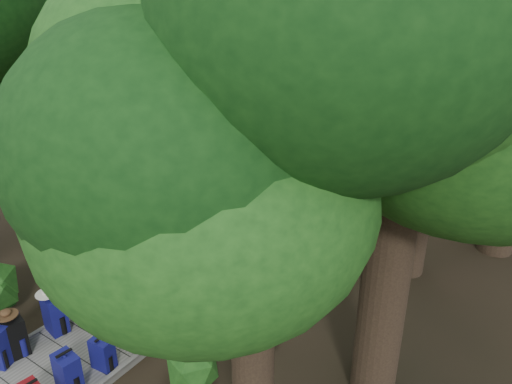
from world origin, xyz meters
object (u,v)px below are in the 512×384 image
Objects in this scene: backpack_right_d at (138,329)px; duffel_right_black at (181,296)px; backpack_left_d at (104,289)px; lone_suitcase_on_sand at (364,156)px; backpack_right_b at (67,371)px; duffel_right_khaki at (164,317)px; backpack_left_b at (15,333)px; suitcase_on_boardwalk at (84,306)px; backpack_right_c at (102,352)px; sun_lounger at (462,155)px; kayak at (308,127)px; backpack_left_c at (54,312)px.

duffel_right_black is at bearing 88.20° from backpack_right_d.
lone_suitcase_on_sand is (1.06, 10.12, -0.05)m from backpack_left_d.
duffel_right_black is at bearing 97.30° from backpack_right_b.
duffel_right_khaki is (1.50, 0.10, -0.06)m from backpack_left_d.
backpack_left_b is 2.46m from duffel_right_khaki.
suitcase_on_boardwalk is at bearing -88.98° from lone_suitcase_on_sand.
backpack_right_c is at bearing 93.27° from backpack_right_b.
backpack_right_d is 0.82× the size of duffel_right_black.
duffel_right_khaki is at bearing -77.65° from duffel_right_black.
kayak is at bearing 176.79° from sun_lounger.
sun_lounger is at bearing 76.84° from duffel_right_black.
lone_suitcase_on_sand is (1.15, 11.90, -0.15)m from backpack_left_b.
backpack_right_b reaches higher than backpack_left_d.
backpack_right_c is 0.91× the size of suitcase_on_boardwalk.
lone_suitcase_on_sand is (-0.34, 11.30, -0.07)m from backpack_right_c.
backpack_left_c is at bearing 158.78° from backpack_right_b.
backpack_left_b is 1.44m from backpack_right_b.
suitcase_on_boardwalk reaches higher than backpack_left_d.
duffel_right_khaki is (0.15, 1.90, -0.15)m from backpack_right_b.
sun_lounger is (3.81, 13.96, -0.21)m from backpack_left_b.
suitcase_on_boardwalk is at bearing 76.66° from backpack_left_c.
backpack_right_d reaches higher than duffel_right_khaki.
backpack_right_d is at bearing 32.93° from backpack_left_c.
backpack_right_c is at bearing -99.93° from sun_lounger.
suitcase_on_boardwalk is 0.39× the size of sun_lounger.
sun_lounger is at bearing 76.35° from suitcase_on_boardwalk.
backpack_right_d is 0.90× the size of suitcase_on_boardwalk.
backpack_left_d is 0.93× the size of backpack_right_c.
backpack_left_b is at bearing -100.91° from suitcase_on_boardwalk.
duffel_right_black is at bearing 35.33° from backpack_left_d.
lone_suitcase_on_sand is at bearing -40.20° from kayak.
kayak is at bearing 113.97° from backpack_left_b.
kayak is (-3.78, 14.33, -0.32)m from backpack_right_b.
backpack_left_c is at bearing -129.06° from duffel_right_black.
backpack_left_d is at bearing -84.64° from kayak.
suitcase_on_boardwalk is (-1.17, -1.33, 0.10)m from duffel_right_black.
backpack_right_b is at bearing -43.98° from suitcase_on_boardwalk.
backpack_left_b reaches higher than backpack_right_b.
backpack_right_b is (1.44, -0.03, -0.02)m from backpack_left_b.
backpack_left_c is at bearing -147.14° from duffel_right_khaki.
backpack_right_b is (1.38, -0.75, -0.03)m from backpack_left_c.
suitcase_on_boardwalk is 13.27m from sun_lounger.
suitcase_on_boardwalk reaches higher than lone_suitcase_on_sand.
suitcase_on_boardwalk is at bearing 141.45° from backpack_right_b.
duffel_right_black is 1.77m from suitcase_on_boardwalk.
backpack_left_d is (0.03, 1.06, -0.11)m from backpack_left_c.
backpack_right_c is at bearing 5.68° from backpack_left_c.
backpack_left_b reaches higher than suitcase_on_boardwalk.
backpack_right_b is at bearing -99.67° from sun_lounger.
backpack_right_d is 0.35× the size of sun_lounger.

